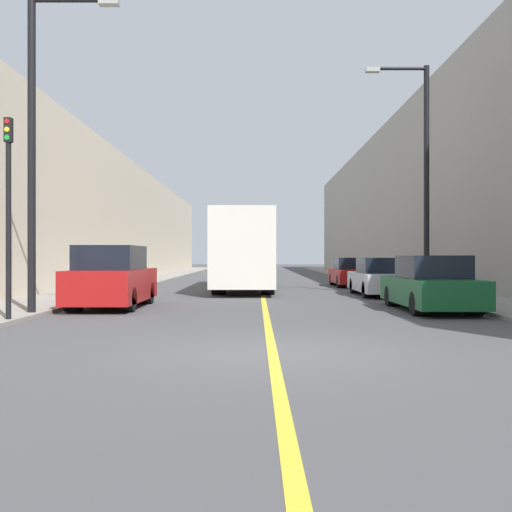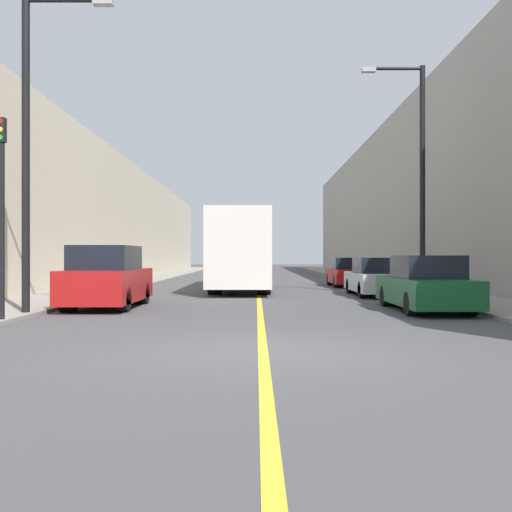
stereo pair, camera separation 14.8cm
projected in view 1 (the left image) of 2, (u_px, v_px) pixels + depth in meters
The scene contains 14 objects.
ground_plane at pixel (270, 352), 9.45m from camera, with size 200.00×200.00×0.00m, color #474749.
sidewalk_left at pixel (151, 278), 39.42m from camera, with size 2.75×72.00×0.10m, color gray.
sidewalk_right at pixel (363, 278), 39.48m from camera, with size 2.75×72.00×0.10m, color gray.
building_row_left at pixel (100, 220), 39.41m from camera, with size 4.00×72.00×7.76m, color beige.
building_row_right at pixel (414, 200), 39.50m from camera, with size 4.00×72.00×10.40m, color gray.
road_center_line at pixel (257, 279), 39.45m from camera, with size 0.16×72.00×0.01m, color gold.
bus at pixel (242, 250), 26.97m from camera, with size 2.46×11.26×3.34m.
parked_suv_left at pixel (110, 279), 17.50m from camera, with size 1.85×4.53×1.82m.
car_right_near at pixel (428, 286), 16.56m from camera, with size 1.77×4.74×1.53m.
car_right_mid at pixel (379, 278), 22.87m from camera, with size 1.89×4.56×1.46m.
car_right_far at pixel (349, 273), 29.83m from camera, with size 1.76×4.39×1.44m.
street_lamp_left at pixel (36, 134), 15.04m from camera, with size 2.30×0.24×7.97m.
street_lamp_right at pixel (419, 167), 21.65m from camera, with size 2.30×0.24×8.30m.
traffic_light at pixel (5, 210), 13.39m from camera, with size 0.16×0.18×4.52m.
Camera 1 is at (-0.26, -9.45, 1.52)m, focal length 42.00 mm.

